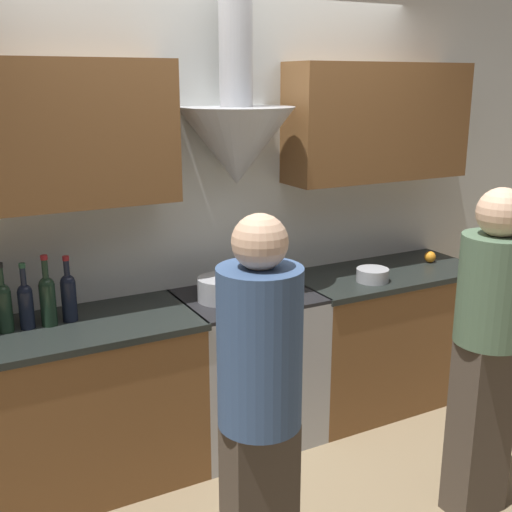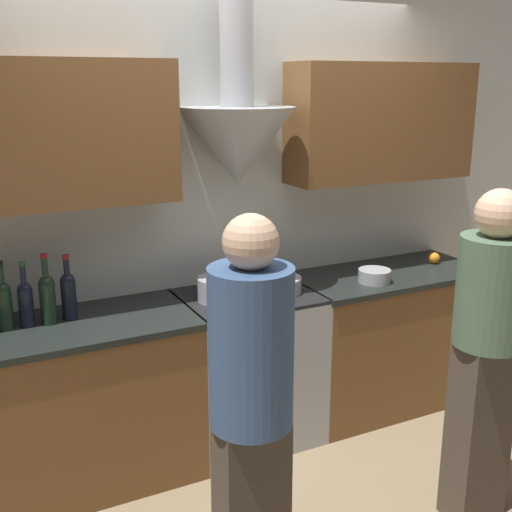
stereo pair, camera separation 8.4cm
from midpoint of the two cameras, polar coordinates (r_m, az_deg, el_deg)
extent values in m
plane|color=#847051|center=(3.75, 2.15, -17.75)|extent=(12.00, 12.00, 0.00)
cube|color=silver|center=(3.78, -2.30, 3.95)|extent=(8.40, 0.06, 2.60)
cone|color=#A8AAAF|center=(3.54, -0.97, 9.77)|extent=(0.64, 0.64, 0.42)
cylinder|color=#A8AAAF|center=(3.53, -1.01, 18.33)|extent=(0.18, 0.18, 0.64)
cube|color=brown|center=(3.25, -17.45, 10.29)|extent=(1.24, 0.32, 0.70)
cube|color=brown|center=(4.07, 11.66, 11.57)|extent=(1.21, 0.32, 0.70)
cube|color=brown|center=(3.49, -15.18, -12.90)|extent=(1.24, 0.60, 0.85)
cube|color=black|center=(3.31, -15.72, -6.12)|extent=(1.26, 0.62, 0.03)
cube|color=brown|center=(4.27, 11.91, -7.32)|extent=(1.21, 0.60, 0.85)
cube|color=black|center=(4.12, 12.24, -1.63)|extent=(1.24, 0.62, 0.03)
cube|color=#A8AAAF|center=(3.77, -0.05, -9.98)|extent=(0.75, 0.60, 0.87)
cube|color=black|center=(3.56, 2.13, -12.28)|extent=(0.52, 0.01, 0.39)
cube|color=black|center=(3.61, -0.05, -3.61)|extent=(0.75, 0.60, 0.02)
cube|color=#A8AAAF|center=(3.86, -1.85, -3.28)|extent=(0.75, 0.06, 0.10)
cylinder|color=black|center=(3.30, -20.81, -4.47)|extent=(0.08, 0.08, 0.20)
sphere|color=black|center=(3.27, -20.97, -2.82)|extent=(0.08, 0.08, 0.08)
cylinder|color=black|center=(3.25, -21.09, -1.67)|extent=(0.03, 0.03, 0.10)
cylinder|color=black|center=(3.31, -19.06, -4.38)|extent=(0.07, 0.07, 0.19)
sphere|color=black|center=(3.28, -19.20, -2.83)|extent=(0.07, 0.07, 0.07)
cylinder|color=black|center=(3.26, -19.31, -1.71)|extent=(0.03, 0.03, 0.10)
cylinder|color=#234C33|center=(3.24, -19.40, -0.67)|extent=(0.03, 0.03, 0.02)
cylinder|color=black|center=(3.31, -17.31, -4.03)|extent=(0.08, 0.08, 0.21)
sphere|color=black|center=(3.28, -17.46, -2.31)|extent=(0.07, 0.07, 0.07)
cylinder|color=black|center=(3.25, -17.56, -1.11)|extent=(0.03, 0.03, 0.11)
cylinder|color=maroon|center=(3.24, -17.65, 0.00)|extent=(0.03, 0.03, 0.02)
cylinder|color=black|center=(3.34, -15.60, -3.76)|extent=(0.08, 0.08, 0.20)
sphere|color=black|center=(3.31, -15.72, -2.10)|extent=(0.07, 0.07, 0.07)
cylinder|color=black|center=(3.29, -15.80, -1.05)|extent=(0.03, 0.03, 0.09)
cylinder|color=maroon|center=(3.27, -15.88, -0.08)|extent=(0.03, 0.03, 0.02)
cylinder|color=#A8AAAF|center=(3.51, -2.44, -2.92)|extent=(0.26, 0.26, 0.13)
cylinder|color=#A8AAAF|center=(3.64, 2.53, -2.55)|extent=(0.28, 0.28, 0.09)
sphere|color=orange|center=(4.37, 16.08, -0.18)|extent=(0.07, 0.07, 0.07)
cylinder|color=#A8AAAF|center=(3.89, 11.09, -1.74)|extent=(0.19, 0.19, 0.08)
cylinder|color=#38517A|center=(2.29, 0.61, -8.17)|extent=(0.31, 0.31, 0.59)
sphere|color=#E0B28E|center=(2.16, 0.64, 1.25)|extent=(0.20, 0.20, 0.20)
cube|color=#473D33|center=(3.33, 19.84, -14.44)|extent=(0.27, 0.18, 0.89)
cylinder|color=#4C664C|center=(3.06, 21.02, -2.98)|extent=(0.32, 0.32, 0.50)
sphere|color=#E0B28E|center=(2.97, 21.67, 3.51)|extent=(0.22, 0.22, 0.22)
camera|label=1|loc=(0.04, -89.30, 0.19)|focal=45.00mm
camera|label=2|loc=(0.04, 90.70, -0.19)|focal=45.00mm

